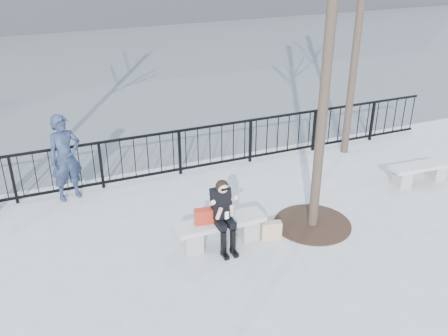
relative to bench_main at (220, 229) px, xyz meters
name	(u,v)px	position (x,y,z in m)	size (l,w,h in m)	color
ground	(220,243)	(0.00, 0.00, -0.30)	(120.00, 120.00, 0.00)	gray
street_surface	(91,60)	(0.00, 15.00, -0.30)	(60.00, 23.00, 0.01)	#474747
railing	(171,154)	(0.00, 3.00, 0.25)	(14.00, 0.06, 1.10)	black
tree_grate	(312,224)	(1.90, -0.10, -0.29)	(1.50, 1.50, 0.02)	black
bench_main	(220,229)	(0.00, 0.00, 0.00)	(1.65, 0.46, 0.49)	gray
bench_second	(420,171)	(5.09, 0.53, -0.03)	(1.48, 0.41, 0.44)	gray
seated_woman	(224,216)	(0.00, -0.16, 0.37)	(0.50, 0.64, 1.34)	black
handbag	(204,216)	(-0.30, 0.02, 0.33)	(0.34, 0.16, 0.28)	#9F2513
shopping_bag	(271,231)	(0.92, -0.23, -0.12)	(0.38, 0.14, 0.36)	#C5AE8B
standing_man	(65,158)	(-2.32, 2.80, 0.64)	(0.68, 0.45, 1.87)	black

